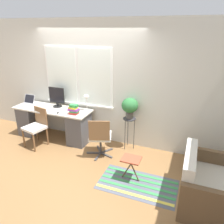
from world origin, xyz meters
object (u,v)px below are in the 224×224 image
at_px(laptop, 27,103).
at_px(potted_plant, 130,106).
at_px(book_stack, 74,110).
at_px(folding_stool, 131,161).
at_px(monitor, 57,97).
at_px(keyboard, 49,111).
at_px(office_chair_swivel, 100,136).
at_px(couch_loveseat, 204,186).
at_px(mouse, 58,113).
at_px(plant_stand, 129,122).
at_px(desk_chair_wooden, 36,126).
at_px(desk_lamp, 87,99).

distance_m(laptop, potted_plant, 2.56).
distance_m(book_stack, potted_plant, 1.21).
relative_size(laptop, folding_stool, 0.73).
xyz_separation_m(monitor, potted_plant, (1.78, 0.04, -0.00)).
xyz_separation_m(laptop, keyboard, (0.78, -0.18, -0.04)).
bearing_deg(office_chair_swivel, monitor, -40.29).
height_order(laptop, couch_loveseat, laptop).
distance_m(laptop, office_chair_swivel, 2.15).
xyz_separation_m(office_chair_swivel, potted_plant, (0.45, 0.53, 0.53)).
relative_size(keyboard, folding_stool, 0.81).
height_order(laptop, folding_stool, laptop).
relative_size(office_chair_swivel, folding_stool, 1.97).
relative_size(laptop, monitor, 0.68).
bearing_deg(mouse, potted_plant, 14.89).
height_order(laptop, potted_plant, potted_plant).
bearing_deg(plant_stand, desk_chair_wooden, -161.99).
height_order(monitor, mouse, monitor).
height_order(plant_stand, folding_stool, plant_stand).
height_order(mouse, office_chair_swivel, office_chair_swivel).
bearing_deg(mouse, couch_loveseat, -12.97).
bearing_deg(book_stack, monitor, 156.48).
bearing_deg(folding_stool, potted_plant, 109.51).
xyz_separation_m(desk_lamp, book_stack, (-0.16, -0.29, -0.16)).
bearing_deg(mouse, plant_stand, 14.89).
relative_size(couch_loveseat, folding_stool, 2.56).
height_order(mouse, couch_loveseat, couch_loveseat).
xyz_separation_m(desk_chair_wooden, couch_loveseat, (3.48, -0.47, -0.19)).
distance_m(couch_loveseat, potted_plant, 2.02).
relative_size(laptop, keyboard, 0.91).
bearing_deg(keyboard, potted_plant, 11.99).
distance_m(mouse, folding_stool, 2.02).
relative_size(couch_loveseat, potted_plant, 2.49).
relative_size(mouse, book_stack, 0.26).
distance_m(desk_lamp, desk_chair_wooden, 1.25).
bearing_deg(laptop, mouse, -11.39).
xyz_separation_m(couch_loveseat, plant_stand, (-1.54, 1.11, 0.34)).
height_order(monitor, couch_loveseat, monitor).
relative_size(keyboard, desk_lamp, 0.94).
xyz_separation_m(mouse, book_stack, (0.35, 0.10, 0.09)).
distance_m(monitor, folding_stool, 2.43).
bearing_deg(keyboard, office_chair_swivel, -6.55).
relative_size(book_stack, office_chair_swivel, 0.26).
xyz_separation_m(book_stack, couch_loveseat, (2.70, -0.80, -0.57)).
height_order(laptop, desk_chair_wooden, laptop).
distance_m(mouse, couch_loveseat, 3.17).
distance_m(office_chair_swivel, couch_loveseat, 2.07).
bearing_deg(plant_stand, mouse, -165.11).
bearing_deg(desk_chair_wooden, monitor, 86.04).
bearing_deg(laptop, couch_loveseat, -12.57).
relative_size(desk_chair_wooden, couch_loveseat, 0.77).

